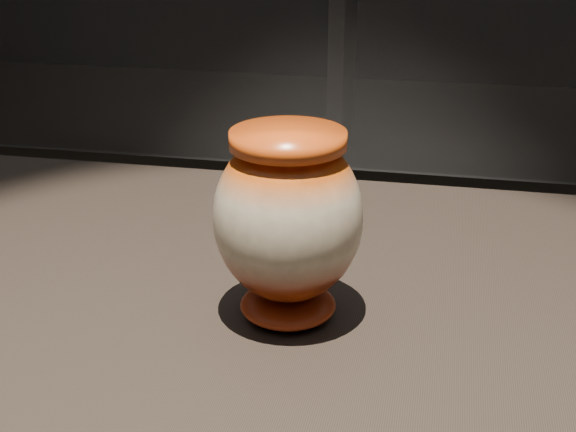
% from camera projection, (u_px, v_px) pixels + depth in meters
% --- Properties ---
extents(main_vase, '(0.19, 0.19, 0.20)m').
position_uv_depth(main_vase, '(288.00, 219.00, 0.79)').
color(main_vase, maroon).
rests_on(main_vase, display_plinth).
extents(back_shelf, '(2.00, 0.60, 0.90)m').
position_uv_depth(back_shelf, '(512.00, 30.00, 3.99)').
color(back_shelf, black).
rests_on(back_shelf, ground).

